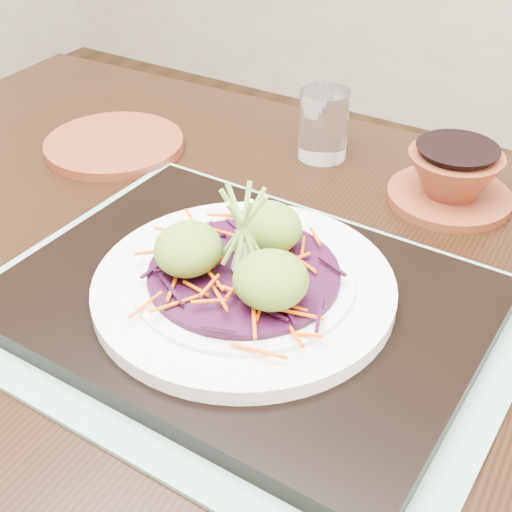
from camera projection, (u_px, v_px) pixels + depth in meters
The scene contains 11 objects.
dining_table at pixel (240, 345), 0.75m from camera, with size 1.18×0.81×0.72m.
placemat at pixel (244, 311), 0.64m from camera, with size 0.47×0.37×0.00m, color #7EA38C.
serving_tray at pixel (244, 302), 0.64m from camera, with size 0.41×0.31×0.02m, color black.
white_plate at pixel (244, 286), 0.63m from camera, with size 0.27×0.27×0.02m.
cabbage_bed at pixel (244, 273), 0.62m from camera, with size 0.17×0.17×0.01m, color black.
carrot_julienne at pixel (244, 266), 0.61m from camera, with size 0.20×0.20×0.01m, color #E54D04, non-canonical shape.
guacamole_scoops at pixel (243, 251), 0.60m from camera, with size 0.15×0.13×0.05m.
scallion_garnish at pixel (243, 231), 0.59m from camera, with size 0.06×0.06×0.09m, color #85B548, non-canonical shape.
terracotta_side_plate at pixel (114, 145), 0.90m from camera, with size 0.18×0.18×0.01m, color maroon.
water_glass at pixel (323, 124), 0.87m from camera, with size 0.06×0.06×0.09m, color white.
terracotta_bowl_set at pixel (452, 180), 0.79m from camera, with size 0.18×0.18×0.06m.
Camera 1 is at (0.41, -0.36, 1.13)m, focal length 50.00 mm.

